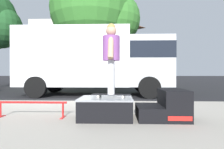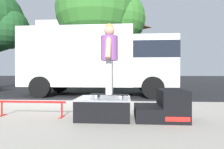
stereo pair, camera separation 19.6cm
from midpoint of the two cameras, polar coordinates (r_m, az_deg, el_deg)
The scene contains 9 objects.
ground_plane at distance 7.24m, azimuth -16.65°, elevation -7.82°, with size 140.00×140.00×0.00m, color black.
skate_box at distance 3.85m, azimuth -0.99°, elevation -9.88°, with size 1.06×0.84×0.42m.
kicker_ramp at distance 3.92m, azimuth 16.94°, elevation -9.42°, with size 0.97×0.81×0.59m.
grind_rail at distance 4.31m, azimuth -21.99°, elevation -8.47°, with size 1.47×0.28×0.33m.
skateboard at distance 3.85m, azimuth 0.66°, elevation -6.10°, with size 0.80×0.30×0.07m.
skater_kid at distance 3.84m, azimuth 0.66°, elevation 6.64°, with size 0.35×0.74×1.43m.
box_truck at distance 8.99m, azimuth -3.10°, elevation 4.65°, with size 6.91×2.63×3.05m.
street_tree_neighbour at distance 14.63m, azimuth -2.85°, elevation 18.45°, with size 6.55×5.95×8.73m.
house_behind at distance 21.25m, azimuth -6.23°, elevation 9.05°, with size 9.54×8.22×8.40m.
Camera 2 is at (2.68, -6.68, 1.03)m, focal length 30.27 mm.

